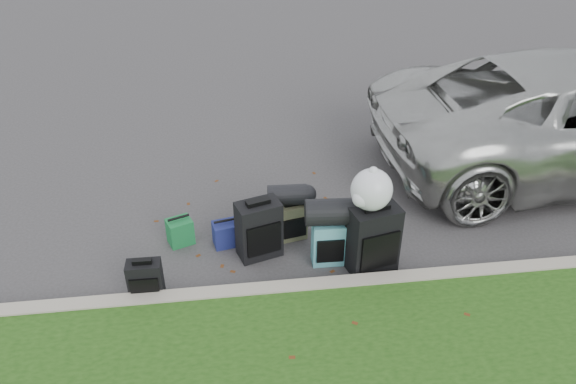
{
  "coord_description": "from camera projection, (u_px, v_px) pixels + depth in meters",
  "views": [
    {
      "loc": [
        -0.8,
        -5.44,
        4.17
      ],
      "look_at": [
        -0.1,
        0.2,
        0.55
      ],
      "focal_mm": 35.0,
      "sensor_mm": 36.0,
      "label": 1
    }
  ],
  "objects": [
    {
      "name": "suitcase_teal",
      "position": [
        329.0,
        243.0,
        6.36
      ],
      "size": [
        0.38,
        0.23,
        0.54
      ],
      "primitive_type": "cube",
      "rotation": [
        0.0,
        0.0,
        -0.02
      ],
      "color": "teal",
      "rests_on": "ground"
    },
    {
      "name": "curb",
      "position": [
        311.0,
        288.0,
        6.0
      ],
      "size": [
        120.0,
        0.18,
        0.15
      ],
      "primitive_type": "cube",
      "color": "#9E937F",
      "rests_on": "ground"
    },
    {
      "name": "tote_green",
      "position": [
        180.0,
        232.0,
        6.72
      ],
      "size": [
        0.35,
        0.32,
        0.32
      ],
      "primitive_type": "cube",
      "rotation": [
        0.0,
        0.0,
        0.37
      ],
      "color": "#197035",
      "rests_on": "ground"
    },
    {
      "name": "suitcase_small_black",
      "position": [
        145.0,
        280.0,
        5.9
      ],
      "size": [
        0.36,
        0.2,
        0.45
      ],
      "primitive_type": "cube",
      "rotation": [
        0.0,
        0.0,
        -0.01
      ],
      "color": "black",
      "rests_on": "ground"
    },
    {
      "name": "tote_navy",
      "position": [
        225.0,
        234.0,
        6.7
      ],
      "size": [
        0.32,
        0.28,
        0.3
      ],
      "primitive_type": "cube",
      "rotation": [
        0.0,
        0.0,
        0.2
      ],
      "color": "navy",
      "rests_on": "ground"
    },
    {
      "name": "suitcase_large_black_left",
      "position": [
        259.0,
        229.0,
        6.43
      ],
      "size": [
        0.56,
        0.43,
        0.71
      ],
      "primitive_type": "cube",
      "rotation": [
        0.0,
        0.0,
        0.3
      ],
      "color": "black",
      "rests_on": "ground"
    },
    {
      "name": "ground",
      "position": [
        298.0,
        238.0,
        6.88
      ],
      "size": [
        120.0,
        120.0,
        0.0
      ],
      "primitive_type": "plane",
      "color": "#383535",
      "rests_on": "ground"
    },
    {
      "name": "suitcase_olive",
      "position": [
        292.0,
        221.0,
        6.78
      ],
      "size": [
        0.38,
        0.28,
        0.47
      ],
      "primitive_type": "cube",
      "rotation": [
        0.0,
        0.0,
        0.21
      ],
      "color": "#484830",
      "rests_on": "ground"
    },
    {
      "name": "duffel_left",
      "position": [
        287.0,
        195.0,
        6.61
      ],
      "size": [
        0.47,
        0.27,
        0.25
      ],
      "primitive_type": "cylinder",
      "rotation": [
        0.0,
        1.57,
        -0.05
      ],
      "color": "black",
      "rests_on": "suitcase_olive"
    },
    {
      "name": "trash_bag",
      "position": [
        372.0,
        190.0,
        5.88
      ],
      "size": [
        0.45,
        0.45,
        0.45
      ],
      "primitive_type": "sphere",
      "color": "white",
      "rests_on": "suitcase_large_black_right"
    },
    {
      "name": "duffel_right",
      "position": [
        330.0,
        212.0,
        6.14
      ],
      "size": [
        0.56,
        0.34,
        0.3
      ],
      "primitive_type": "cylinder",
      "rotation": [
        0.0,
        1.57,
        -0.07
      ],
      "color": "black",
      "rests_on": "suitcase_teal"
    },
    {
      "name": "suitcase_large_black_right",
      "position": [
        373.0,
        239.0,
        6.19
      ],
      "size": [
        0.6,
        0.44,
        0.81
      ],
      "primitive_type": "cube",
      "rotation": [
        0.0,
        0.0,
        0.23
      ],
      "color": "black",
      "rests_on": "ground"
    }
  ]
}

